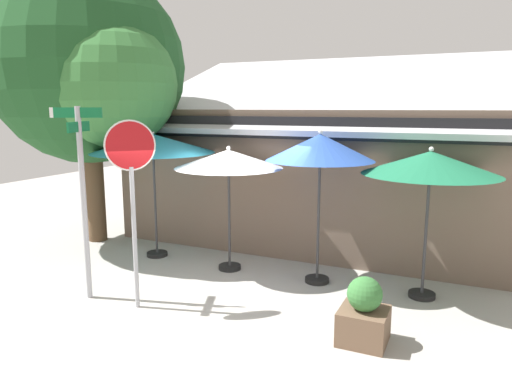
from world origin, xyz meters
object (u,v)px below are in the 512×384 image
(street_sign_post, at_px, (82,186))
(patio_umbrella_royal_blue_right, at_px, (320,149))
(patio_umbrella_teal_left, at_px, (153,144))
(shade_tree, at_px, (92,70))
(patio_umbrella_ivory_center, at_px, (229,160))
(sidewalk_planter, at_px, (364,314))
(stop_sign, at_px, (132,179))
(patio_umbrella_forest_green_far_right, at_px, (430,164))

(street_sign_post, bearing_deg, patio_umbrella_royal_blue_right, 34.80)
(patio_umbrella_teal_left, distance_m, patio_umbrella_royal_blue_right, 3.58)
(patio_umbrella_teal_left, distance_m, shade_tree, 2.42)
(patio_umbrella_ivory_center, bearing_deg, street_sign_post, -123.92)
(shade_tree, height_order, sidewalk_planter, shade_tree)
(stop_sign, distance_m, shade_tree, 4.48)
(street_sign_post, relative_size, patio_umbrella_forest_green_far_right, 1.25)
(patio_umbrella_teal_left, relative_size, patio_umbrella_royal_blue_right, 0.97)
(patio_umbrella_teal_left, bearing_deg, street_sign_post, -82.17)
(patio_umbrella_teal_left, bearing_deg, patio_umbrella_ivory_center, -2.95)
(patio_umbrella_forest_green_far_right, bearing_deg, stop_sign, -150.66)
(stop_sign, bearing_deg, patio_umbrella_forest_green_far_right, 29.34)
(street_sign_post, height_order, patio_umbrella_forest_green_far_right, street_sign_post)
(sidewalk_planter, bearing_deg, patio_umbrella_forest_green_far_right, 73.48)
(stop_sign, relative_size, patio_umbrella_ivory_center, 1.22)
(street_sign_post, bearing_deg, patio_umbrella_forest_green_far_right, 24.62)
(patio_umbrella_ivory_center, relative_size, shade_tree, 0.39)
(patio_umbrella_ivory_center, relative_size, patio_umbrella_royal_blue_right, 0.88)
(patio_umbrella_teal_left, xyz_separation_m, shade_tree, (-1.82, 0.32, 1.55))
(stop_sign, xyz_separation_m, sidewalk_planter, (3.52, 0.36, -1.67))
(patio_umbrella_ivory_center, relative_size, sidewalk_planter, 2.63)
(patio_umbrella_royal_blue_right, distance_m, patio_umbrella_forest_green_far_right, 1.82)
(stop_sign, relative_size, patio_umbrella_forest_green_far_right, 1.17)
(patio_umbrella_forest_green_far_right, xyz_separation_m, shade_tree, (-7.21, 0.31, 1.70))
(patio_umbrella_forest_green_far_right, bearing_deg, patio_umbrella_ivory_center, -178.25)
(street_sign_post, bearing_deg, shade_tree, 129.05)
(patio_umbrella_ivory_center, xyz_separation_m, sidewalk_planter, (3.01, -1.83, -1.76))
(street_sign_post, xyz_separation_m, patio_umbrella_ivory_center, (1.49, 2.22, 0.25))
(patio_umbrella_ivory_center, height_order, patio_umbrella_royal_blue_right, patio_umbrella_royal_blue_right)
(patio_umbrella_forest_green_far_right, xyz_separation_m, sidewalk_planter, (-0.58, -1.94, -1.85))
(shade_tree, bearing_deg, patio_umbrella_royal_blue_right, -3.88)
(stop_sign, xyz_separation_m, patio_umbrella_forest_green_far_right, (4.09, 2.30, 0.18))
(patio_umbrella_ivory_center, distance_m, patio_umbrella_royal_blue_right, 1.79)
(sidewalk_planter, bearing_deg, patio_umbrella_ivory_center, 148.65)
(patio_umbrella_teal_left, xyz_separation_m, patio_umbrella_ivory_center, (1.81, -0.09, -0.24))
(street_sign_post, height_order, stop_sign, street_sign_post)
(stop_sign, height_order, sidewalk_planter, stop_sign)
(patio_umbrella_royal_blue_right, relative_size, shade_tree, 0.44)
(street_sign_post, relative_size, patio_umbrella_teal_left, 1.18)
(shade_tree, bearing_deg, patio_umbrella_forest_green_far_right, -2.45)
(patio_umbrella_ivory_center, bearing_deg, patio_umbrella_royal_blue_right, 1.68)
(street_sign_post, height_order, patio_umbrella_teal_left, street_sign_post)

